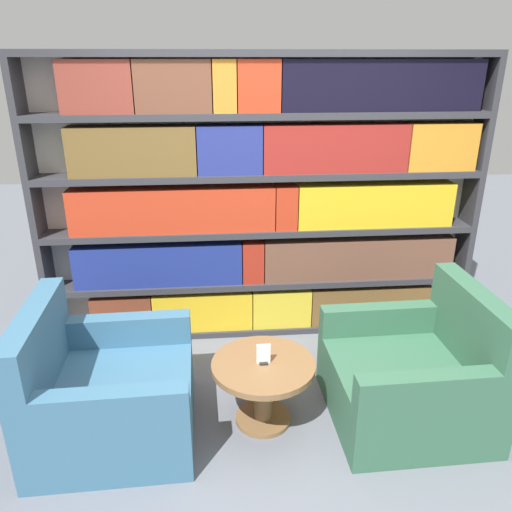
# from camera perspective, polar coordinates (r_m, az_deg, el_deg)

# --- Properties ---
(ground_plane) EXTENTS (14.00, 14.00, 0.00)m
(ground_plane) POSITION_cam_1_polar(r_m,az_deg,el_deg) (3.32, 2.91, -19.80)
(ground_plane) COLOR slate
(bookshelf) EXTENTS (3.50, 0.30, 2.25)m
(bookshelf) POSITION_cam_1_polar(r_m,az_deg,el_deg) (3.99, 1.13, 6.21)
(bookshelf) COLOR silver
(bookshelf) RESTS_ON ground_plane
(armchair_left) EXTENTS (0.97, 0.96, 0.88)m
(armchair_left) POSITION_cam_1_polar(r_m,az_deg,el_deg) (3.30, -16.75, -14.91)
(armchair_left) COLOR #386684
(armchair_left) RESTS_ON ground_plane
(armchair_right) EXTENTS (0.96, 0.95, 0.88)m
(armchair_right) POSITION_cam_1_polar(r_m,az_deg,el_deg) (3.46, 17.52, -13.11)
(armchair_right) COLOR #336047
(armchair_right) RESTS_ON ground_plane
(coffee_table) EXTENTS (0.65, 0.65, 0.44)m
(coffee_table) POSITION_cam_1_polar(r_m,az_deg,el_deg) (3.23, 0.84, -13.95)
(coffee_table) COLOR brown
(coffee_table) RESTS_ON ground_plane
(table_sign) EXTENTS (0.09, 0.06, 0.13)m
(table_sign) POSITION_cam_1_polar(r_m,az_deg,el_deg) (3.13, 0.85, -11.28)
(table_sign) COLOR black
(table_sign) RESTS_ON coffee_table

